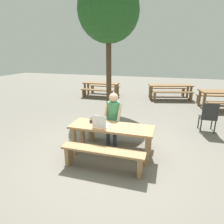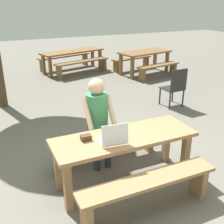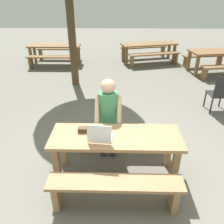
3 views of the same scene
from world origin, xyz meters
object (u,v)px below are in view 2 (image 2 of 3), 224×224
Objects in this scene: picnic_table_front at (124,144)px; small_pouch at (86,138)px; person_seated at (98,116)px; picnic_table_rear at (73,54)px; laptop at (113,138)px; picnic_table_mid at (145,55)px; plastic_chair at (175,87)px.

small_pouch is (-0.49, 0.10, 0.15)m from picnic_table_front.
picnic_table_rear is at bearing 76.50° from person_seated.
laptop reaches higher than picnic_table_mid.
picnic_table_front is 1.03× the size of picnic_table_mid.
picnic_table_rear is at bearing 74.41° from small_pouch.
picnic_table_mid is (0.95, 2.94, 0.15)m from plastic_chair.
laptop is at bearing 38.08° from plastic_chair.
laptop is 2.83× the size of small_pouch.
picnic_table_rear is at bearing 137.83° from picnic_table_mid.
picnic_table_mid reaches higher than picnic_table_front.
plastic_chair is at bearing -133.37° from laptop.
plastic_chair reaches higher than picnic_table_front.
person_seated is (0.08, 0.69, 0.01)m from laptop.
small_pouch is at bearing -138.02° from picnic_table_mid.
person_seated reaches higher than picnic_table_rear.
small_pouch reaches higher than picnic_table_rear.
laptop is at bearing -96.66° from person_seated.
plastic_chair is (2.36, 2.10, -0.12)m from picnic_table_front.
picnic_table_mid is at bearing -110.38° from plastic_chair.
small_pouch is 0.07× the size of picnic_table_mid.
picnic_table_mid is (3.44, 4.45, -0.16)m from person_seated.
laptop is at bearing -134.87° from picnic_table_mid.
person_seated is 5.63m from picnic_table_mid.
person_seated is 2.94m from plastic_chair.
laptop is 3.40m from plastic_chair.
laptop reaches higher than small_pouch.
picnic_table_mid is (3.53, 5.14, -0.16)m from laptop.
plastic_chair is 4.37m from picnic_table_rear.
person_seated is 0.74× the size of picnic_table_mid.
laptop reaches higher than picnic_table_front.
plastic_chair is (2.58, 2.20, -0.31)m from laptop.
laptop is 6.24m from picnic_table_mid.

